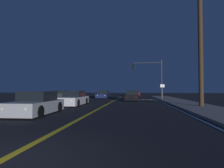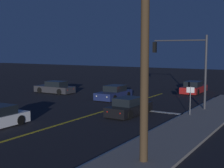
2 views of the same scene
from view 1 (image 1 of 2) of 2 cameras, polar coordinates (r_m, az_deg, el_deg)
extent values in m
cube|color=gray|center=(16.37, 24.73, -6.39)|extent=(3.20, 44.48, 0.15)
cube|color=gold|center=(15.84, -2.75, -6.96)|extent=(0.20, 42.00, 0.01)
cube|color=silver|center=(15.92, 18.33, -6.85)|extent=(0.16, 42.00, 0.01)
cube|color=silver|center=(26.44, 7.77, -4.86)|extent=(6.02, 0.50, 0.01)
cube|color=maroon|center=(38.82, 7.31, -3.23)|extent=(1.83, 4.60, 0.68)
cube|color=black|center=(38.53, 7.31, -2.34)|extent=(1.57, 2.12, 0.60)
cylinder|color=black|center=(40.25, 6.09, -3.35)|extent=(0.22, 0.64, 0.64)
cylinder|color=black|center=(40.26, 8.50, -3.34)|extent=(0.22, 0.64, 0.64)
cylinder|color=black|center=(37.40, 6.04, -3.47)|extent=(0.22, 0.64, 0.64)
cylinder|color=black|center=(37.42, 8.63, -3.46)|extent=(0.22, 0.64, 0.64)
sphere|color=#FFF4CC|center=(41.05, 6.50, -3.04)|extent=(0.18, 0.18, 0.18)
sphere|color=#FFF4CC|center=(41.06, 8.07, -3.03)|extent=(0.18, 0.18, 0.18)
sphere|color=red|center=(36.57, 6.46, -3.19)|extent=(0.14, 0.14, 0.14)
sphere|color=red|center=(36.58, 8.23, -3.19)|extent=(0.14, 0.14, 0.14)
cube|color=silver|center=(17.23, -12.02, -5.06)|extent=(1.86, 4.51, 0.68)
cube|color=black|center=(17.46, -11.73, -3.05)|extent=(1.58, 2.08, 0.60)
cylinder|color=black|center=(15.66, -10.70, -5.84)|extent=(0.23, 0.64, 0.64)
cylinder|color=black|center=(16.24, -16.43, -5.65)|extent=(0.23, 0.64, 0.64)
cylinder|color=black|center=(18.34, -8.13, -5.25)|extent=(0.23, 0.64, 0.64)
cylinder|color=black|center=(18.83, -13.13, -5.13)|extent=(0.23, 0.64, 0.64)
sphere|color=#FFF4CC|center=(14.98, -12.63, -5.25)|extent=(0.18, 0.18, 0.18)
sphere|color=#FFF4CC|center=(15.38, -16.59, -5.13)|extent=(0.18, 0.18, 0.18)
sphere|color=red|center=(19.17, -8.35, -4.50)|extent=(0.14, 0.14, 0.14)
sphere|color=red|center=(19.49, -11.55, -4.44)|extent=(0.14, 0.14, 0.14)
cube|color=navy|center=(30.73, -2.75, -3.63)|extent=(1.87, 4.43, 0.68)
cube|color=black|center=(30.98, -2.67, -2.50)|extent=(1.60, 2.04, 0.60)
cylinder|color=black|center=(29.24, -1.52, -3.96)|extent=(0.22, 0.64, 0.64)
cylinder|color=black|center=(29.54, -4.85, -3.93)|extent=(0.22, 0.64, 0.64)
cylinder|color=black|center=(31.96, -0.81, -3.77)|extent=(0.22, 0.64, 0.64)
cylinder|color=black|center=(32.23, -3.86, -3.75)|extent=(0.22, 0.64, 0.64)
sphere|color=#FFF4CC|center=(28.51, -2.33, -3.61)|extent=(0.18, 0.18, 0.18)
sphere|color=#FFF4CC|center=(28.71, -4.59, -3.60)|extent=(0.18, 0.18, 0.18)
sphere|color=red|center=(32.78, -1.13, -3.37)|extent=(0.14, 0.14, 0.14)
sphere|color=red|center=(32.95, -3.11, -3.36)|extent=(0.14, 0.14, 0.14)
cube|color=#B2B5BA|center=(11.60, -22.73, -6.58)|extent=(2.03, 4.26, 0.68)
cube|color=black|center=(11.79, -22.13, -3.59)|extent=(1.69, 1.98, 0.60)
cylinder|color=black|center=(10.06, -21.74, -8.04)|extent=(0.24, 0.65, 0.64)
cylinder|color=black|center=(10.96, -30.06, -7.40)|extent=(0.24, 0.65, 0.64)
cylinder|color=black|center=(12.43, -16.29, -6.87)|extent=(0.24, 0.65, 0.64)
cylinder|color=black|center=(13.17, -23.51, -6.51)|extent=(0.24, 0.65, 0.64)
sphere|color=#FFF4CC|center=(9.54, -25.34, -7.14)|extent=(0.18, 0.18, 0.18)
sphere|color=#FFF4CC|center=(10.18, -31.06, -6.71)|extent=(0.18, 0.18, 0.18)
sphere|color=red|center=(13.21, -16.31, -5.70)|extent=(0.14, 0.14, 0.14)
sphere|color=red|center=(13.68, -20.89, -5.51)|extent=(0.14, 0.14, 0.14)
cube|color=black|center=(24.26, 6.43, -4.12)|extent=(1.89, 4.46, 0.68)
cube|color=black|center=(23.98, 6.39, -2.71)|extent=(1.56, 2.08, 0.60)
cylinder|color=black|center=(25.68, 4.79, -4.26)|extent=(0.24, 0.65, 0.64)
cylinder|color=black|center=(25.61, 8.37, -4.25)|extent=(0.24, 0.65, 0.64)
cylinder|color=black|center=(22.97, 4.26, -4.56)|extent=(0.24, 0.65, 0.64)
cylinder|color=black|center=(22.88, 8.26, -4.55)|extent=(0.24, 0.65, 0.64)
sphere|color=#FFF4CC|center=(26.43, 5.50, -3.75)|extent=(0.18, 0.18, 0.18)
sphere|color=#FFF4CC|center=(26.38, 7.81, -3.75)|extent=(0.18, 0.18, 0.18)
sphere|color=red|center=(22.15, 4.77, -4.14)|extent=(0.14, 0.14, 0.14)
sphere|color=red|center=(22.09, 7.53, -4.14)|extent=(0.14, 0.14, 0.14)
cube|color=#2D2D33|center=(33.46, -16.27, -3.41)|extent=(4.58, 1.80, 0.68)
cube|color=black|center=(33.34, -15.83, -2.38)|extent=(2.11, 1.54, 0.60)
cylinder|color=black|center=(33.30, -19.08, -3.60)|extent=(0.64, 0.22, 0.64)
cylinder|color=black|center=(34.79, -17.89, -3.52)|extent=(0.64, 0.22, 0.64)
cylinder|color=black|center=(32.17, -14.52, -3.70)|extent=(0.64, 0.22, 0.64)
cylinder|color=black|center=(33.71, -13.51, -3.62)|extent=(0.64, 0.22, 0.64)
sphere|color=#FFF4CC|center=(33.90, -20.10, -3.21)|extent=(0.18, 0.18, 0.18)
sphere|color=#FFF4CC|center=(34.88, -19.29, -3.18)|extent=(0.18, 0.18, 0.18)
sphere|color=red|center=(32.14, -12.98, -3.36)|extent=(0.14, 0.14, 0.14)
sphere|color=red|center=(33.17, -12.34, -3.31)|extent=(0.14, 0.14, 0.14)
cylinder|color=#38383D|center=(29.04, 15.23, 1.39)|extent=(0.18, 0.18, 6.01)
cylinder|color=#38383D|center=(29.07, 10.89, 6.51)|extent=(4.37, 0.12, 0.12)
cube|color=black|center=(28.93, 6.55, 5.43)|extent=(0.28, 0.28, 0.90)
sphere|color=red|center=(28.97, 6.55, 5.96)|extent=(0.22, 0.22, 0.22)
sphere|color=#4C2D05|center=(28.93, 6.55, 5.43)|extent=(0.22, 0.22, 0.22)
sphere|color=#0A3814|center=(28.90, 6.55, 4.90)|extent=(0.22, 0.22, 0.22)
cylinder|color=#42301E|center=(16.60, 25.89, 13.11)|extent=(0.35, 0.35, 11.30)
cylinder|color=slate|center=(26.19, 15.48, -2.43)|extent=(0.06, 0.06, 2.21)
cube|color=white|center=(26.19, 15.47, -0.56)|extent=(0.56, 0.12, 0.40)
camera|label=2|loc=(11.94, 82.01, 16.63)|focal=52.50mm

